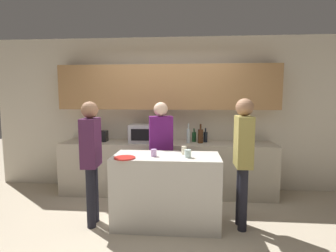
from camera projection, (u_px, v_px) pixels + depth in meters
name	position (u px, v px, depth m)	size (l,w,h in m)	color
ground_plane	(157.00, 235.00, 3.18)	(14.00, 14.00, 0.00)	#BCAD93
back_wall	(168.00, 104.00, 4.65)	(6.40, 0.40, 2.70)	beige
back_counter	(167.00, 168.00, 4.50)	(3.60, 0.62, 0.89)	#B7AD99
kitchen_island	(166.00, 190.00, 3.39)	(1.36, 0.61, 0.92)	beige
microwave	(145.00, 133.00, 4.48)	(0.52, 0.39, 0.30)	#B7BABC
toaster	(100.00, 136.00, 4.56)	(0.26, 0.16, 0.18)	black
potted_plant	(243.00, 131.00, 4.35)	(0.14, 0.14, 0.39)	silver
bottle_0	(188.00, 135.00, 4.39)	(0.06, 0.06, 0.33)	silver
bottle_1	(194.00, 137.00, 4.52)	(0.07, 0.07, 0.23)	#194723
bottle_2	(200.00, 136.00, 4.37)	(0.09, 0.09, 0.32)	#472814
bottle_3	(205.00, 137.00, 4.47)	(0.07, 0.07, 0.24)	black
plate_on_island	(125.00, 158.00, 3.18)	(0.26, 0.26, 0.01)	red
cup_0	(188.00, 154.00, 3.22)	(0.08, 0.08, 0.10)	silver
cup_1	(184.00, 150.00, 3.40)	(0.07, 0.07, 0.11)	beige
cup_2	(154.00, 153.00, 3.28)	(0.07, 0.07, 0.09)	#D3A5E6
person_left	(161.00, 146.00, 3.91)	(0.37, 0.26, 1.59)	black
person_center	(91.00, 153.00, 3.34)	(0.22, 0.35, 1.61)	black
person_right	(243.00, 152.00, 3.26)	(0.22, 0.34, 1.65)	black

